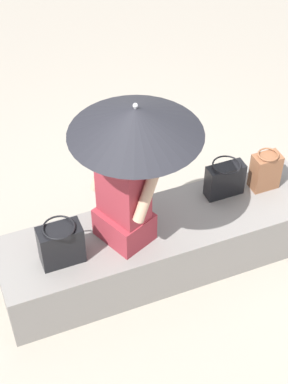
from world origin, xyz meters
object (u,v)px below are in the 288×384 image
object	(u,v)px
handbag_black	(265,171)
shoulder_bag_spare	(61,244)
person_seated	(123,194)
tote_bag_canvas	(225,179)
parasol	(136,121)

from	to	relation	value
handbag_black	shoulder_bag_spare	bearing A→B (deg)	5.06
person_seated	handbag_black	bearing A→B (deg)	-175.48
person_seated	tote_bag_canvas	size ratio (longest dim) A/B	3.25
parasol	tote_bag_canvas	xyz separation A→B (m)	(-0.74, -0.17, -0.83)
handbag_black	shoulder_bag_spare	size ratio (longest dim) A/B	0.99
person_seated	shoulder_bag_spare	size ratio (longest dim) A/B	2.91
parasol	tote_bag_canvas	size ratio (longest dim) A/B	3.92
tote_bag_canvas	shoulder_bag_spare	xyz separation A→B (m)	(1.27, 0.18, 0.01)
shoulder_bag_spare	parasol	bearing A→B (deg)	-178.80
parasol	tote_bag_canvas	world-z (taller)	parasol
person_seated	handbag_black	distance (m)	1.15
parasol	handbag_black	bearing A→B (deg)	-173.04
handbag_black	shoulder_bag_spare	distance (m)	1.58
tote_bag_canvas	shoulder_bag_spare	bearing A→B (deg)	7.99
tote_bag_canvas	shoulder_bag_spare	world-z (taller)	shoulder_bag_spare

